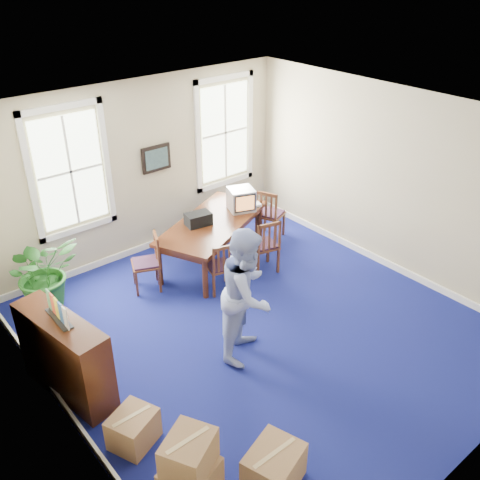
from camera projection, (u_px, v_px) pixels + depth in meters
floor at (260, 328)px, 8.14m from camera, size 6.50×6.50×0.00m
ceiling at (265, 123)px, 6.58m from camera, size 6.50×6.50×0.00m
wall_back at (141, 169)px, 9.54m from camera, size 6.50×0.00×6.50m
wall_left at (52, 323)px, 5.68m from camera, size 0.00×6.50×6.50m
wall_right at (394, 182)px, 9.04m from camera, size 0.00×6.50×6.50m
baseboard_back at (149, 245)px, 10.27m from camera, size 6.00×0.04×0.12m
baseboard_left at (77, 423)px, 6.45m from camera, size 0.04×6.50×0.12m
baseboard_right at (381, 260)px, 9.77m from camera, size 0.04×6.50×0.12m
window_left at (70, 171)px, 8.66m from camera, size 1.40×0.12×2.20m
window_right at (225, 132)px, 10.45m from camera, size 1.40×0.12×2.20m
wall_picture at (156, 158)px, 9.61m from camera, size 0.58×0.06×0.48m
conference_table at (213, 241)px, 9.69m from camera, size 2.62×1.97×0.81m
crt_tv at (241, 199)px, 9.83m from camera, size 0.59×0.61×0.41m
game_console at (256, 204)px, 10.06m from camera, size 0.20×0.22×0.05m
equipment_bag at (198, 219)px, 9.33m from camera, size 0.48×0.36×0.22m
chair_near_left at (219, 265)px, 8.84m from camera, size 0.51×0.51×0.93m
chair_near_right at (263, 244)px, 9.37m from camera, size 0.57×0.57×1.03m
chair_end_left at (146, 263)px, 8.86m from camera, size 0.58×0.58×0.99m
chair_end_right at (271, 213)px, 10.42m from camera, size 0.62×0.62×1.05m
man at (247, 294)px, 7.24m from camera, size 1.20×1.13×1.95m
credenza at (65, 355)px, 6.74m from camera, size 0.68×1.55×1.18m
brochure_rack at (57, 306)px, 6.39m from camera, size 0.34×0.74×0.32m
potted_plant at (44, 272)px, 8.39m from camera, size 1.15×1.02×1.23m
cardboard_boxes at (201, 449)px, 5.66m from camera, size 2.02×2.02×0.88m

